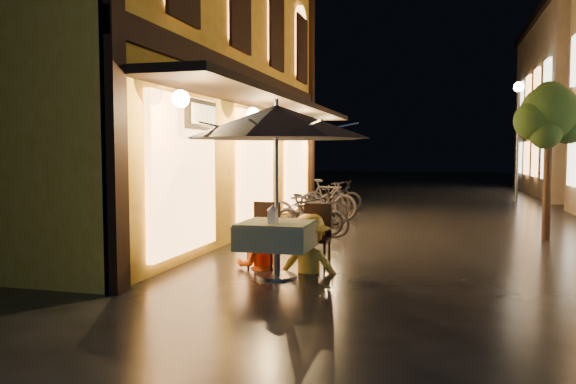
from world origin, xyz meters
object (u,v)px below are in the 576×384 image
(cafe_table, at_px, (277,236))
(person_orange, at_px, (259,220))
(person_yellow, at_px, (310,215))
(bicycle_0, at_px, (312,215))
(table_lantern, at_px, (273,213))
(patio_umbrella, at_px, (276,122))

(cafe_table, distance_m, person_orange, 0.76)
(cafe_table, xyz_separation_m, person_yellow, (0.35, 0.52, 0.23))
(person_orange, bearing_deg, bicycle_0, -109.59)
(person_orange, relative_size, bicycle_0, 0.85)
(person_yellow, bearing_deg, cafe_table, 58.18)
(table_lantern, relative_size, person_yellow, 0.15)
(cafe_table, bearing_deg, person_orange, 127.18)
(patio_umbrella, relative_size, person_yellow, 1.56)
(table_lantern, bearing_deg, person_yellow, 63.69)
(cafe_table, bearing_deg, bicycle_0, 95.75)
(cafe_table, height_order, person_yellow, person_yellow)
(cafe_table, bearing_deg, person_yellow, 55.74)
(cafe_table, xyz_separation_m, bicycle_0, (-0.40, 3.94, -0.14))
(bicycle_0, bearing_deg, table_lantern, -162.59)
(person_orange, bearing_deg, cafe_table, 108.55)
(table_lantern, relative_size, person_orange, 0.17)
(table_lantern, height_order, bicycle_0, table_lantern)
(cafe_table, xyz_separation_m, patio_umbrella, (0.00, 0.00, 1.56))
(person_yellow, bearing_deg, person_orange, -3.05)
(cafe_table, bearing_deg, patio_umbrella, 90.00)
(cafe_table, height_order, table_lantern, table_lantern)
(table_lantern, height_order, person_yellow, person_yellow)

